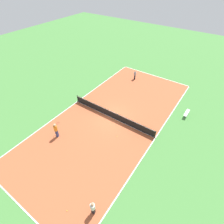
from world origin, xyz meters
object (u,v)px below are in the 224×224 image
bench (187,113)px  player_far_white (93,208)px  tennis_ball_near_net (117,136)px  tennis_ball_midcourt (67,211)px  player_center_orange (56,129)px  tennis_net (112,114)px  player_baseline_gray (135,75)px

bench → player_far_white: player_far_white is taller
bench → tennis_ball_near_net: bearing=-33.5°
tennis_ball_midcourt → bench: bearing=-104.4°
player_center_orange → tennis_ball_near_net: player_center_orange is taller
tennis_net → tennis_ball_midcourt: size_ratio=161.39×
tennis_net → player_center_orange: size_ratio=6.06×
tennis_net → player_far_white: (-4.73, 9.25, 0.36)m
tennis_net → player_far_white: size_ratio=7.13×
player_far_white → player_baseline_gray: (6.88, -18.58, -0.10)m
tennis_net → player_baseline_gray: bearing=-77.0°
bench → player_far_white: bearing=-9.1°
player_center_orange → tennis_ball_near_net: 6.33m
player_center_orange → player_baseline_gray: size_ratio=1.31×
player_far_white → player_center_orange: bearing=138.9°
tennis_ball_midcourt → player_baseline_gray: bearing=-75.2°
tennis_ball_near_net → player_baseline_gray: bearing=-69.7°
player_baseline_gray → tennis_ball_near_net: (-4.24, 11.46, -0.73)m
player_baseline_gray → tennis_net: bearing=-18.5°
tennis_net → bench: 8.90m
bench → player_center_orange: bearing=-42.6°
player_center_orange → player_baseline_gray: bearing=-23.0°
bench → player_baseline_gray: (9.22, -3.93, 0.41)m
player_far_white → player_center_orange: player_center_orange is taller
tennis_net → tennis_ball_midcourt: (-3.05, 10.31, -0.47)m
tennis_ball_near_net → tennis_ball_midcourt: same height
tennis_ball_midcourt → player_far_white: bearing=-148.0°
tennis_ball_near_net → tennis_ball_midcourt: (-0.95, 8.17, 0.00)m
bench → tennis_ball_midcourt: bench is taller
tennis_ball_near_net → bench: bearing=-123.5°
tennis_net → player_far_white: 10.40m
bench → player_far_white: 14.84m
player_baseline_gray → tennis_ball_midcourt: player_baseline_gray is taller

